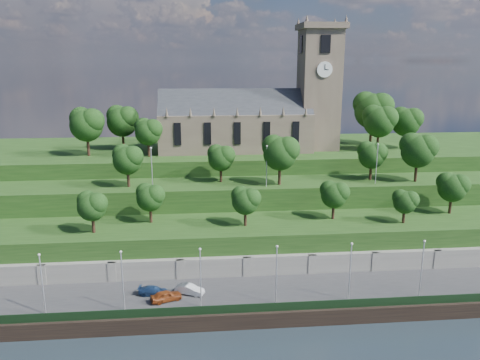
{
  "coord_description": "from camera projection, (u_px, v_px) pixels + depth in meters",
  "views": [
    {
      "loc": [
        -11.92,
        -53.63,
        33.66
      ],
      "look_at": [
        -4.35,
        30.0,
        12.25
      ],
      "focal_mm": 35.0,
      "sensor_mm": 36.0,
      "label": 1
    }
  ],
  "objects": [
    {
      "name": "trees_upper",
      "position": [
        301.0,
        153.0,
        84.2
      ],
      "size": [
        58.52,
        8.35,
        9.01
      ],
      "color": "black",
      "rests_on": "embankment_upper"
    },
    {
      "name": "embankment_lower",
      "position": [
        273.0,
        245.0,
        77.49
      ],
      "size": [
        160.0,
        12.0,
        8.0
      ],
      "primitive_type": "cube",
      "color": "#1C3B13",
      "rests_on": "ground"
    },
    {
      "name": "hilltop",
      "position": [
        251.0,
        178.0,
        107.51
      ],
      "size": [
        160.0,
        32.0,
        15.0
      ],
      "primitive_type": "cube",
      "color": "#1C3B13",
      "rests_on": "ground"
    },
    {
      "name": "car_right",
      "position": [
        154.0,
        291.0,
        65.05
      ],
      "size": [
        4.46,
        2.41,
        1.23
      ],
      "primitive_type": "imported",
      "rotation": [
        0.0,
        0.0,
        1.4
      ],
      "color": "navy",
      "rests_on": "promenade"
    },
    {
      "name": "fence",
      "position": [
        293.0,
        306.0,
        61.05
      ],
      "size": [
        160.0,
        0.1,
        1.2
      ],
      "primitive_type": "cube",
      "color": "black",
      "rests_on": "promenade"
    },
    {
      "name": "ground",
      "position": [
        294.0,
        326.0,
        61.11
      ],
      "size": [
        320.0,
        320.0,
        0.0
      ],
      "primitive_type": "plane",
      "color": "black",
      "rests_on": "ground"
    },
    {
      "name": "quay_wall",
      "position": [
        294.0,
        319.0,
        60.79
      ],
      "size": [
        160.0,
        0.5,
        2.2
      ],
      "primitive_type": "cube",
      "color": "black",
      "rests_on": "ground"
    },
    {
      "name": "car_middle",
      "position": [
        190.0,
        290.0,
        65.31
      ],
      "size": [
        4.34,
        2.87,
        1.35
      ],
      "primitive_type": "imported",
      "rotation": [
        0.0,
        0.0,
        1.19
      ],
      "color": "#AAABAF",
      "rests_on": "promenade"
    },
    {
      "name": "retaining_wall",
      "position": [
        279.0,
        269.0,
        72.05
      ],
      "size": [
        160.0,
        2.1,
        5.0
      ],
      "color": "slate",
      "rests_on": "ground"
    },
    {
      "name": "trees_lower",
      "position": [
        286.0,
        196.0,
        75.83
      ],
      "size": [
        64.65,
        8.61,
        7.21
      ],
      "color": "black",
      "rests_on": "embankment_lower"
    },
    {
      "name": "lamp_posts_promenade",
      "position": [
        276.0,
        271.0,
        61.66
      ],
      "size": [
        60.36,
        0.36,
        8.43
      ],
      "color": "#B2B2B7",
      "rests_on": "promenade"
    },
    {
      "name": "embankment_upper",
      "position": [
        264.0,
        213.0,
        87.61
      ],
      "size": [
        160.0,
        10.0,
        12.0
      ],
      "primitive_type": "cube",
      "color": "#1C3B13",
      "rests_on": "ground"
    },
    {
      "name": "car_left",
      "position": [
        166.0,
        296.0,
        63.44
      ],
      "size": [
        4.56,
        3.04,
        1.44
      ],
      "primitive_type": "imported",
      "rotation": [
        0.0,
        0.0,
        1.92
      ],
      "color": "brown",
      "rests_on": "promenade"
    },
    {
      "name": "trees_hilltop",
      "position": [
        279.0,
        118.0,
        100.04
      ],
      "size": [
        74.19,
        16.62,
        12.02
      ],
      "color": "black",
      "rests_on": "hilltop"
    },
    {
      "name": "church",
      "position": [
        257.0,
        115.0,
        99.99
      ],
      "size": [
        38.6,
        12.35,
        27.6
      ],
      "color": "brown",
      "rests_on": "hilltop"
    },
    {
      "name": "lamp_posts_upper",
      "position": [
        267.0,
        163.0,
        82.17
      ],
      "size": [
        40.36,
        0.36,
        7.45
      ],
      "color": "#B2B2B7",
      "rests_on": "embankment_upper"
    },
    {
      "name": "promenade",
      "position": [
        285.0,
        297.0,
        66.65
      ],
      "size": [
        160.0,
        12.0,
        2.0
      ],
      "primitive_type": "cube",
      "color": "#2D2D30",
      "rests_on": "ground"
    }
  ]
}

